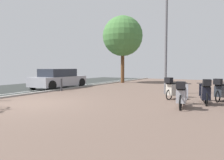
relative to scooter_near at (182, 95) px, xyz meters
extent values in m
cube|color=brown|center=(-0.63, -2.05, -0.48)|extent=(14.40, 40.00, 0.05)
torus|color=black|center=(0.04, -0.42, -0.20)|extent=(0.11, 0.56, 0.56)
torus|color=black|center=(-0.09, 0.87, -0.20)|extent=(0.11, 0.56, 0.56)
cube|color=#A6A8B1|center=(-0.02, 0.22, -0.22)|extent=(0.35, 0.75, 0.08)
cube|color=#A6A8B1|center=(0.02, -0.19, 0.00)|extent=(0.36, 0.60, 0.45)
cube|color=black|center=(0.02, -0.19, 0.25)|extent=(0.31, 0.54, 0.06)
cylinder|color=#A6A8B1|center=(-0.09, 0.84, 0.08)|extent=(0.08, 0.13, 0.56)
cube|color=#A6A8B1|center=(-0.08, 0.77, 0.05)|extent=(0.33, 0.11, 0.56)
cylinder|color=black|center=(-0.08, 0.82, 0.36)|extent=(0.52, 0.08, 0.03)
cube|color=black|center=(0.05, -0.47, 0.40)|extent=(0.31, 0.31, 0.24)
torus|color=black|center=(0.73, 0.84, -0.21)|extent=(0.16, 0.53, 0.53)
torus|color=black|center=(0.46, 2.15, -0.21)|extent=(0.16, 0.53, 0.53)
cube|color=black|center=(0.59, 1.50, -0.24)|extent=(0.42, 0.79, 0.08)
cube|color=black|center=(0.68, 1.08, 0.01)|extent=(0.41, 0.64, 0.49)
cube|color=black|center=(0.68, 1.08, 0.28)|extent=(0.36, 0.58, 0.06)
cylinder|color=black|center=(0.46, 2.12, 0.05)|extent=(0.09, 0.13, 0.53)
cube|color=black|center=(0.48, 2.05, 0.02)|extent=(0.33, 0.14, 0.52)
cylinder|color=black|center=(0.47, 2.10, 0.31)|extent=(0.52, 0.13, 0.03)
cube|color=black|center=(0.74, 0.79, 0.43)|extent=(0.33, 0.33, 0.24)
torus|color=black|center=(-0.88, 1.67, -0.23)|extent=(0.20, 0.48, 0.49)
torus|color=black|center=(-0.51, 2.79, -0.23)|extent=(0.20, 0.48, 0.49)
cube|color=beige|center=(-0.70, 2.23, -0.25)|extent=(0.47, 0.71, 0.08)
cube|color=beige|center=(-0.81, 1.88, -0.01)|extent=(0.44, 0.58, 0.50)
cube|color=black|center=(-0.81, 1.88, 0.27)|extent=(0.39, 0.53, 0.06)
cylinder|color=beige|center=(-0.52, 2.77, 0.01)|extent=(0.10, 0.14, 0.49)
cube|color=beige|center=(-0.54, 2.70, -0.01)|extent=(0.33, 0.17, 0.48)
cylinder|color=black|center=(-0.53, 2.75, 0.25)|extent=(0.50, 0.19, 0.03)
cube|color=black|center=(-0.89, 1.63, 0.42)|extent=(0.35, 0.35, 0.24)
torus|color=black|center=(1.06, 2.01, -0.21)|extent=(0.21, 0.52, 0.53)
cube|color=#333840|center=(1.23, 2.57, -0.24)|extent=(0.46, 0.71, 0.08)
cube|color=#333840|center=(1.12, 2.21, -0.01)|extent=(0.44, 0.58, 0.46)
cube|color=black|center=(1.12, 2.21, 0.25)|extent=(0.39, 0.52, 0.06)
cube|color=black|center=(1.04, 1.96, 0.40)|extent=(0.35, 0.35, 0.24)
cube|color=#A3A2AB|center=(-8.98, 3.31, 0.03)|extent=(1.75, 4.04, 0.63)
cube|color=#282D38|center=(-8.98, 3.24, 0.61)|extent=(1.47, 2.35, 0.53)
cylinder|color=black|center=(-9.81, 4.81, -0.14)|extent=(0.20, 0.62, 0.62)
cylinder|color=black|center=(-8.14, 4.81, -0.14)|extent=(0.20, 0.62, 0.62)
cylinder|color=black|center=(-9.81, 1.81, -0.14)|extent=(0.20, 0.62, 0.62)
cylinder|color=black|center=(-8.14, 1.81, -0.14)|extent=(0.20, 0.62, 0.62)
cylinder|color=slate|center=(-1.59, 3.66, 2.29)|extent=(0.14, 0.14, 5.49)
cylinder|color=brown|center=(-7.23, 9.79, 1.05)|extent=(0.32, 0.32, 3.00)
sphere|color=#497E3E|center=(-7.23, 9.79, 3.82)|extent=(3.64, 3.64, 3.64)
cylinder|color=#38383D|center=(-7.48, 1.95, -0.08)|extent=(0.12, 0.12, 0.75)
camera|label=1|loc=(1.51, -7.78, 1.01)|focal=34.15mm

